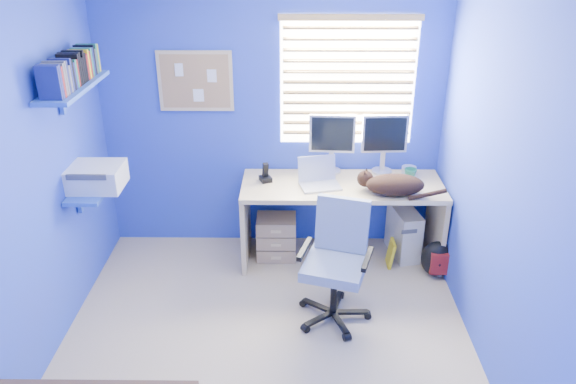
{
  "coord_description": "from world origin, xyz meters",
  "views": [
    {
      "loc": [
        0.19,
        -3.13,
        2.75
      ],
      "look_at": [
        0.15,
        0.65,
        0.95
      ],
      "focal_mm": 35.0,
      "sensor_mm": 36.0,
      "label": 1
    }
  ],
  "objects_px": {
    "cat": "(395,185)",
    "office_chair": "(336,277)",
    "desk": "(341,222)",
    "laptop": "(320,175)",
    "tower_pc": "(404,232)"
  },
  "relations": [
    {
      "from": "cat",
      "to": "office_chair",
      "type": "relative_size",
      "value": 0.52
    },
    {
      "from": "desk",
      "to": "laptop",
      "type": "distance_m",
      "value": 0.52
    },
    {
      "from": "cat",
      "to": "office_chair",
      "type": "bearing_deg",
      "value": -107.86
    },
    {
      "from": "laptop",
      "to": "cat",
      "type": "height_order",
      "value": "laptop"
    },
    {
      "from": "tower_pc",
      "to": "office_chair",
      "type": "distance_m",
      "value": 1.15
    },
    {
      "from": "laptop",
      "to": "tower_pc",
      "type": "xyz_separation_m",
      "value": [
        0.78,
        0.13,
        -0.62
      ]
    },
    {
      "from": "laptop",
      "to": "tower_pc",
      "type": "bearing_deg",
      "value": -3.1
    },
    {
      "from": "desk",
      "to": "office_chair",
      "type": "distance_m",
      "value": 0.84
    },
    {
      "from": "desk",
      "to": "cat",
      "type": "xyz_separation_m",
      "value": [
        0.41,
        -0.2,
        0.46
      ]
    },
    {
      "from": "cat",
      "to": "office_chair",
      "type": "height_order",
      "value": "office_chair"
    },
    {
      "from": "office_chair",
      "to": "desk",
      "type": "bearing_deg",
      "value": 83.16
    },
    {
      "from": "laptop",
      "to": "tower_pc",
      "type": "distance_m",
      "value": 1.01
    },
    {
      "from": "desk",
      "to": "tower_pc",
      "type": "distance_m",
      "value": 0.61
    },
    {
      "from": "office_chair",
      "to": "cat",
      "type": "bearing_deg",
      "value": 51.05
    },
    {
      "from": "laptop",
      "to": "office_chair",
      "type": "distance_m",
      "value": 0.93
    }
  ]
}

